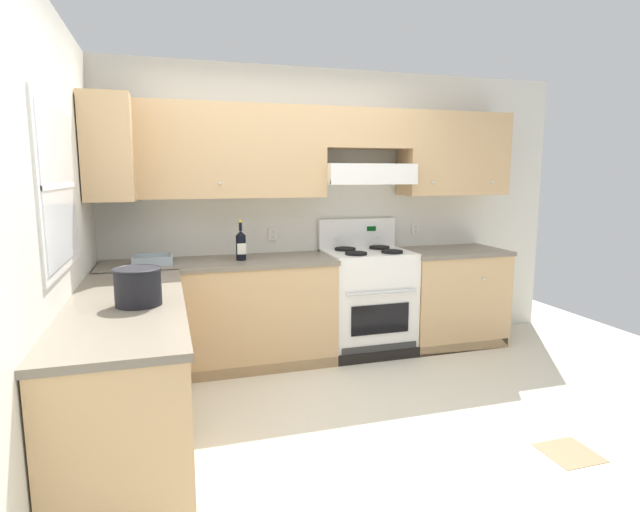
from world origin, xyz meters
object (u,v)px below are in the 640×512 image
at_px(wine_bottle, 241,245).
at_px(bucket, 138,286).
at_px(bowl, 153,261).
at_px(stove, 367,300).

relative_size(wine_bottle, bucket, 1.30).
bearing_deg(bowl, bucket, -92.05).
bearing_deg(wine_bottle, bowl, 178.32).
distance_m(bowl, bucket, 1.34).
bearing_deg(wine_bottle, stove, 1.34).
height_order(wine_bottle, bucket, wine_bottle).
bearing_deg(stove, bowl, -179.80).
bearing_deg(bowl, wine_bottle, -1.68).
distance_m(stove, bucket, 2.38).
relative_size(bowl, bucket, 1.18).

